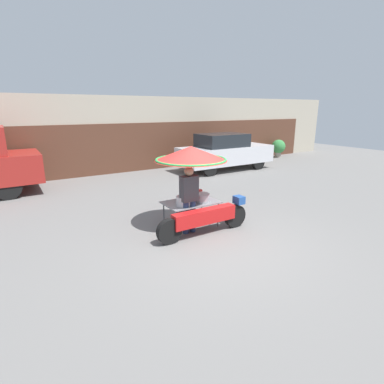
{
  "coord_description": "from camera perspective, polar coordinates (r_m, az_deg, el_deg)",
  "views": [
    {
      "loc": [
        -3.46,
        -4.63,
        2.72
      ],
      "look_at": [
        0.04,
        0.99,
        0.87
      ],
      "focal_mm": 28.0,
      "sensor_mm": 36.0,
      "label": 1
    }
  ],
  "objects": [
    {
      "name": "vendor_motorcycle_cart",
      "position": [
        6.73,
        0.22,
        4.41
      ],
      "size": [
        2.3,
        1.64,
        1.91
      ],
      "color": "black",
      "rests_on": "ground"
    },
    {
      "name": "vendor_person",
      "position": [
        6.59,
        -0.57,
        -0.91
      ],
      "size": [
        0.38,
        0.22,
        1.52
      ],
      "color": "navy",
      "rests_on": "ground"
    },
    {
      "name": "potted_plant",
      "position": [
        18.06,
        16.12,
        8.23
      ],
      "size": [
        0.78,
        0.78,
        1.0
      ],
      "color": "gray",
      "rests_on": "ground"
    },
    {
      "name": "shopfront_building",
      "position": [
        14.1,
        -17.94,
        10.39
      ],
      "size": [
        28.0,
        2.06,
        3.25
      ],
      "color": "#B2A893",
      "rests_on": "ground"
    },
    {
      "name": "parked_car",
      "position": [
        13.72,
        6.26,
        7.63
      ],
      "size": [
        4.4,
        1.65,
        1.64
      ],
      "color": "black",
      "rests_on": "ground"
    },
    {
      "name": "ground_plane",
      "position": [
        6.39,
        4.42,
        -9.6
      ],
      "size": [
        36.0,
        36.0,
        0.0
      ],
      "primitive_type": "plane",
      "color": "slate"
    }
  ]
}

